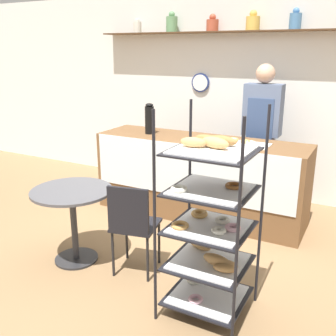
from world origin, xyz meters
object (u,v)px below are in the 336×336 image
object	(u,v)px
cafe_chair	(132,221)
donut_tray_counter	(244,143)
cafe_table	(73,207)
person_worker	(261,131)
pastry_rack	(210,221)
coffee_carafe	(149,119)

from	to	relation	value
cafe_chair	donut_tray_counter	world-z (taller)	donut_tray_counter
cafe_chair	cafe_table	bearing A→B (deg)	-7.76
person_worker	cafe_chair	size ratio (longest dim) A/B	2.08
pastry_rack	cafe_chair	size ratio (longest dim) A/B	1.85
pastry_rack	cafe_table	world-z (taller)	pastry_rack
cafe_table	donut_tray_counter	distance (m)	1.94
cafe_chair	donut_tray_counter	xyz separation A→B (m)	(0.51, 1.47, 0.44)
cafe_chair	coffee_carafe	bearing A→B (deg)	-76.87
coffee_carafe	person_worker	bearing A→B (deg)	27.62
pastry_rack	cafe_table	xyz separation A→B (m)	(-1.40, 0.10, -0.21)
coffee_carafe	donut_tray_counter	distance (m)	1.21
coffee_carafe	donut_tray_counter	size ratio (longest dim) A/B	0.74
pastry_rack	donut_tray_counter	xyz separation A→B (m)	(-0.27, 1.62, 0.22)
person_worker	coffee_carafe	xyz separation A→B (m)	(-1.21, -0.64, 0.15)
pastry_rack	coffee_carafe	world-z (taller)	pastry_rack
pastry_rack	coffee_carafe	bearing A→B (deg)	132.14
person_worker	cafe_table	distance (m)	2.48
person_worker	cafe_chair	world-z (taller)	person_worker
pastry_rack	coffee_carafe	size ratio (longest dim) A/B	4.25
pastry_rack	coffee_carafe	xyz separation A→B (m)	(-1.47, 1.62, 0.38)
pastry_rack	cafe_table	bearing A→B (deg)	175.76
cafe_table	coffee_carafe	distance (m)	1.63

